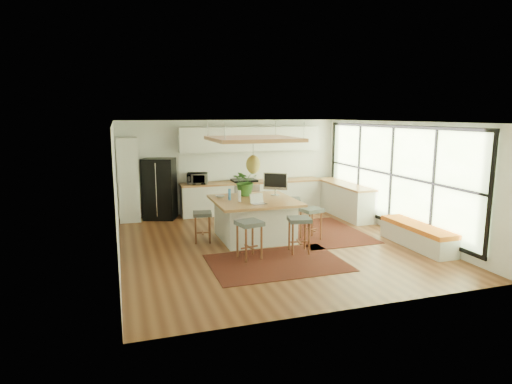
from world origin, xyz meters
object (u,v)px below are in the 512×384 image
object	(u,v)px
stool_left_side	(203,227)
microwave	(197,177)
fridge	(159,186)
stool_near_left	(249,242)
island	(254,219)
stool_near_right	(299,236)
monitor	(275,185)
stool_right_front	(311,224)
stool_right_back	(290,215)
island_plant	(245,184)
laptop	(259,199)

from	to	relation	value
stool_left_side	microwave	xyz separation A→B (m)	(0.36, 2.58, 0.76)
fridge	stool_near_left	size ratio (longest dim) A/B	2.15
island	stool_near_right	world-z (taller)	island
island	monitor	bearing A→B (deg)	27.25
fridge	monitor	distance (m)	3.46
stool_right_front	stool_left_side	bearing A→B (deg)	166.74
fridge	island	world-z (taller)	fridge
stool_right_back	stool_left_side	bearing A→B (deg)	-169.23
stool_near_right	island_plant	xyz separation A→B (m)	(-0.62, 1.85, 0.85)
island	microwave	world-z (taller)	microwave
fridge	stool_near_left	xyz separation A→B (m)	(1.36, -4.03, -0.57)
stool_right_front	stool_near_left	bearing A→B (deg)	-153.28
island	stool_right_front	world-z (taller)	island
stool_right_back	island_plant	size ratio (longest dim) A/B	1.12
fridge	stool_right_back	distance (m)	3.74
stool_near_right	laptop	xyz separation A→B (m)	(-0.63, 0.75, 0.70)
monitor	microwave	distance (m)	2.77
fridge	stool_near_right	bearing A→B (deg)	-37.94
fridge	laptop	xyz separation A→B (m)	(1.82, -3.22, 0.12)
stool_right_front	stool_left_side	size ratio (longest dim) A/B	1.07
fridge	stool_left_side	bearing A→B (deg)	-54.71
microwave	stool_near_right	bearing A→B (deg)	-55.33
fridge	island_plant	xyz separation A→B (m)	(1.84, -2.12, 0.28)
stool_near_left	monitor	xyz separation A→B (m)	(1.17, 1.69, 0.83)
laptop	monitor	distance (m)	1.13
stool_right_front	laptop	world-z (taller)	laptop
stool_near_left	stool_right_back	size ratio (longest dim) A/B	0.99
monitor	stool_near_left	bearing A→B (deg)	-90.02
stool_right_back	monitor	xyz separation A→B (m)	(-0.49, -0.20, 0.83)
stool_left_side	monitor	world-z (taller)	monitor
stool_near_right	stool_right_back	size ratio (longest dim) A/B	0.96
fridge	laptop	size ratio (longest dim) A/B	4.96
stool_left_side	laptop	bearing A→B (deg)	-29.41
stool_right_front	stool_left_side	xyz separation A→B (m)	(-2.42, 0.57, 0.00)
microwave	island	bearing A→B (deg)	-57.42
stool_near_left	island_plant	xyz separation A→B (m)	(0.48, 1.91, 0.85)
island	stool_near_right	distance (m)	1.42
island	stool_left_side	size ratio (longest dim) A/B	2.67
island	monitor	size ratio (longest dim) A/B	3.08
fridge	island	size ratio (longest dim) A/B	0.91
fridge	stool_right_front	size ratio (longest dim) A/B	2.27
stool_near_left	stool_near_right	bearing A→B (deg)	3.17
stool_near_left	stool_near_right	world-z (taller)	stool_near_left
laptop	stool_near_right	bearing A→B (deg)	-59.60
stool_near_left	stool_right_front	size ratio (longest dim) A/B	1.06
stool_right_back	microwave	world-z (taller)	microwave
stool_near_left	stool_right_front	distance (m)	1.96
fridge	monitor	xyz separation A→B (m)	(2.53, -2.34, 0.26)
island	fridge	bearing A→B (deg)	125.24
stool_right_front	fridge	bearing A→B (deg)	134.61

